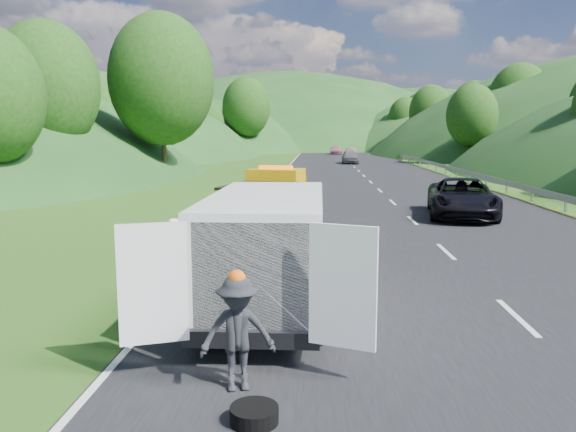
# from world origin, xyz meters

# --- Properties ---
(ground) EXTENTS (320.00, 320.00, 0.00)m
(ground) POSITION_xyz_m (0.00, 0.00, 0.00)
(ground) COLOR #38661E
(ground) RESTS_ON ground
(road_surface) EXTENTS (14.00, 200.00, 0.02)m
(road_surface) POSITION_xyz_m (3.00, 40.00, 0.01)
(road_surface) COLOR black
(road_surface) RESTS_ON ground
(guardrail) EXTENTS (0.06, 140.00, 1.52)m
(guardrail) POSITION_xyz_m (10.30, 52.50, 0.00)
(guardrail) COLOR gray
(guardrail) RESTS_ON ground
(tree_line_left) EXTENTS (14.00, 140.00, 14.00)m
(tree_line_left) POSITION_xyz_m (-19.00, 60.00, 0.00)
(tree_line_left) COLOR #30591A
(tree_line_left) RESTS_ON ground
(tree_line_right) EXTENTS (14.00, 140.00, 14.00)m
(tree_line_right) POSITION_xyz_m (23.00, 60.00, 0.00)
(tree_line_right) COLOR #30591A
(tree_line_right) RESTS_ON ground
(hills_backdrop) EXTENTS (201.00, 288.60, 44.00)m
(hills_backdrop) POSITION_xyz_m (6.50, 134.70, 0.00)
(hills_backdrop) COLOR #2D5B23
(hills_backdrop) RESTS_ON ground
(tow_truck) EXTENTS (3.05, 5.63, 2.30)m
(tow_truck) POSITION_xyz_m (-2.61, 7.57, 1.12)
(tow_truck) COLOR black
(tow_truck) RESTS_ON ground
(white_van) EXTENTS (3.62, 6.59, 2.34)m
(white_van) POSITION_xyz_m (-1.79, -1.67, 1.32)
(white_van) COLOR black
(white_van) RESTS_ON ground
(woman) EXTENTS (0.44, 0.59, 1.55)m
(woman) POSITION_xyz_m (-4.07, 0.01, 0.00)
(woman) COLOR white
(woman) RESTS_ON ground
(child) EXTENTS (0.57, 0.59, 0.96)m
(child) POSITION_xyz_m (-2.01, -0.89, 0.00)
(child) COLOR tan
(child) RESTS_ON ground
(worker) EXTENTS (1.14, 0.83, 1.59)m
(worker) POSITION_xyz_m (-1.89, -5.30, 0.00)
(worker) COLOR black
(worker) RESTS_ON ground
(suitcase) EXTENTS (0.32, 0.19, 0.51)m
(suitcase) POSITION_xyz_m (-4.82, 0.66, 0.26)
(suitcase) COLOR #5B5D45
(suitcase) RESTS_ON ground
(spare_tire) EXTENTS (0.60, 0.60, 0.20)m
(spare_tire) POSITION_xyz_m (-1.58, -6.18, 0.00)
(spare_tire) COLOR black
(spare_tire) RESTS_ON ground
(passing_suv) EXTENTS (3.56, 6.14, 1.61)m
(passing_suv) POSITION_xyz_m (5.25, 11.23, 0.00)
(passing_suv) COLOR black
(passing_suv) RESTS_ON ground
(dist_car_a) EXTENTS (1.86, 4.62, 1.57)m
(dist_car_a) POSITION_xyz_m (2.94, 52.86, 0.00)
(dist_car_a) COLOR #515157
(dist_car_a) RESTS_ON ground
(dist_car_b) EXTENTS (1.36, 3.91, 1.29)m
(dist_car_b) POSITION_xyz_m (4.28, 73.73, 0.00)
(dist_car_b) COLOR brown
(dist_car_b) RESTS_ON ground
(dist_car_c) EXTENTS (1.89, 4.65, 1.35)m
(dist_car_c) POSITION_xyz_m (2.27, 82.37, 0.00)
(dist_car_c) COLOR #AB5572
(dist_car_c) RESTS_ON ground
(dist_car_d) EXTENTS (1.86, 4.62, 1.57)m
(dist_car_d) POSITION_xyz_m (5.06, 105.91, 0.00)
(dist_car_d) COLOR brown
(dist_car_d) RESTS_ON ground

